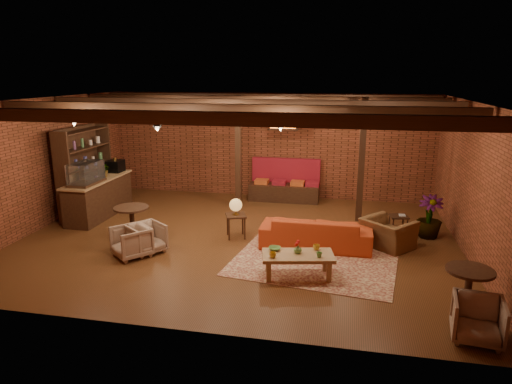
% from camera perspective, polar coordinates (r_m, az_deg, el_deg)
% --- Properties ---
extents(floor, '(10.00, 10.00, 0.00)m').
position_cam_1_polar(floor, '(10.80, -2.28, -5.86)').
color(floor, '#412910').
rests_on(floor, ground).
extents(ceiling, '(10.00, 8.00, 0.02)m').
position_cam_1_polar(ceiling, '(10.13, -2.47, 11.34)').
color(ceiling, black).
rests_on(ceiling, wall_back).
extents(wall_back, '(10.00, 0.02, 3.20)m').
position_cam_1_polar(wall_back, '(14.20, 1.48, 5.81)').
color(wall_back, brown).
rests_on(wall_back, ground).
extents(wall_front, '(10.00, 0.02, 3.20)m').
position_cam_1_polar(wall_front, '(6.67, -10.58, -4.70)').
color(wall_front, brown).
rests_on(wall_front, ground).
extents(wall_left, '(0.02, 8.00, 3.20)m').
position_cam_1_polar(wall_left, '(12.50, -25.27, 3.19)').
color(wall_left, brown).
rests_on(wall_left, ground).
extents(wall_right, '(0.02, 8.00, 3.20)m').
position_cam_1_polar(wall_right, '(10.38, 25.52, 1.07)').
color(wall_right, brown).
rests_on(wall_right, ground).
extents(ceiling_beams, '(9.80, 6.40, 0.22)m').
position_cam_1_polar(ceiling_beams, '(10.14, -2.46, 10.67)').
color(ceiling_beams, black).
rests_on(ceiling_beams, ceiling).
extents(ceiling_pipe, '(9.60, 0.12, 0.12)m').
position_cam_1_polar(ceiling_pipe, '(11.71, -0.55, 10.09)').
color(ceiling_pipe, black).
rests_on(ceiling_pipe, ceiling).
extents(post_left, '(0.16, 0.16, 3.20)m').
position_cam_1_polar(post_left, '(12.97, -2.22, 4.95)').
color(post_left, black).
rests_on(post_left, ground).
extents(post_right, '(0.16, 0.16, 3.20)m').
position_cam_1_polar(post_right, '(12.03, 13.06, 3.82)').
color(post_right, black).
rests_on(post_right, ground).
extents(service_counter, '(0.80, 2.50, 1.60)m').
position_cam_1_polar(service_counter, '(12.98, -19.11, 0.55)').
color(service_counter, black).
rests_on(service_counter, ground).
extents(plant_counter, '(0.35, 0.39, 0.30)m').
position_cam_1_polar(plant_counter, '(13.01, -18.44, 2.53)').
color(plant_counter, '#337F33').
rests_on(plant_counter, service_counter).
extents(shelving_hutch, '(0.52, 2.00, 2.40)m').
position_cam_1_polar(shelving_hutch, '(13.18, -20.54, 2.42)').
color(shelving_hutch, black).
rests_on(shelving_hutch, ground).
extents(banquette, '(2.10, 0.70, 1.00)m').
position_cam_1_polar(banquette, '(13.89, 3.56, 0.95)').
color(banquette, maroon).
rests_on(banquette, ground).
extents(service_sign, '(0.86, 0.06, 0.30)m').
position_cam_1_polar(service_sign, '(13.13, 3.42, 8.36)').
color(service_sign, orange).
rests_on(service_sign, ceiling).
extents(ceiling_spotlights, '(6.40, 4.40, 0.28)m').
position_cam_1_polar(ceiling_spotlights, '(10.16, -2.45, 9.43)').
color(ceiling_spotlights, black).
rests_on(ceiling_spotlights, ceiling).
extents(rug, '(3.58, 2.93, 0.01)m').
position_cam_1_polar(rug, '(9.57, 7.21, -8.72)').
color(rug, maroon).
rests_on(rug, floor).
extents(sofa, '(2.44, 0.97, 0.71)m').
position_cam_1_polar(sofa, '(10.26, 7.52, -4.98)').
color(sofa, '#A83617').
rests_on(sofa, floor).
extents(coffee_table, '(1.46, 0.93, 0.71)m').
position_cam_1_polar(coffee_table, '(8.76, 5.16, -8.04)').
color(coffee_table, olive).
rests_on(coffee_table, floor).
extents(side_table_lamp, '(0.58, 0.58, 0.95)m').
position_cam_1_polar(side_table_lamp, '(10.68, -2.54, -2.01)').
color(side_table_lamp, black).
rests_on(side_table_lamp, floor).
extents(round_table_left, '(0.79, 0.79, 0.83)m').
position_cam_1_polar(round_table_left, '(10.85, -15.25, -3.17)').
color(round_table_left, black).
rests_on(round_table_left, floor).
extents(armchair_a, '(0.93, 0.94, 0.71)m').
position_cam_1_polar(armchair_a, '(10.17, -13.55, -5.47)').
color(armchair_a, '#BEA993').
rests_on(armchair_a, floor).
extents(armchair_b, '(0.96, 0.96, 0.72)m').
position_cam_1_polar(armchair_b, '(10.02, -15.33, -5.84)').
color(armchair_b, '#BEA993').
rests_on(armchair_b, floor).
extents(armchair_right, '(1.20, 1.17, 0.89)m').
position_cam_1_polar(armchair_right, '(10.53, 16.17, -4.43)').
color(armchair_right, brown).
rests_on(armchair_right, floor).
extents(side_table_book, '(0.49, 0.49, 0.48)m').
position_cam_1_polar(side_table_book, '(11.51, 17.40, -2.98)').
color(side_table_book, black).
rests_on(side_table_book, floor).
extents(round_table_right, '(0.73, 0.73, 0.85)m').
position_cam_1_polar(round_table_right, '(7.96, 25.01, -10.61)').
color(round_table_right, black).
rests_on(round_table_right, floor).
extents(armchair_far, '(0.78, 0.74, 0.71)m').
position_cam_1_polar(armchair_far, '(7.55, 26.01, -13.95)').
color(armchair_far, '#BEA993').
rests_on(armchair_far, floor).
extents(plant_tall, '(1.79, 1.79, 3.05)m').
position_cam_1_polar(plant_tall, '(11.23, 21.34, 2.04)').
color(plant_tall, '#4C7F4C').
rests_on(plant_tall, floor).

